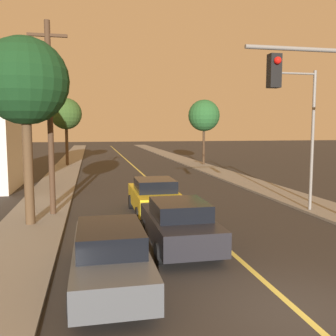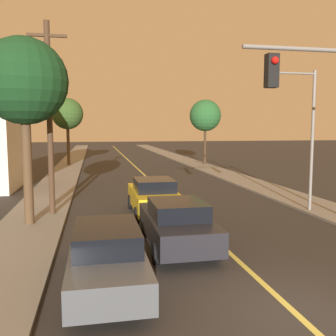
{
  "view_description": "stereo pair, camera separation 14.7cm",
  "coord_description": "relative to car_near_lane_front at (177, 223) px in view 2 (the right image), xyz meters",
  "views": [
    {
      "loc": [
        -4.12,
        -6.53,
        3.77
      ],
      "look_at": [
        0.0,
        13.46,
        1.6
      ],
      "focal_mm": 40.0,
      "sensor_mm": 36.0,
      "label": 1
    },
    {
      "loc": [
        -3.98,
        -6.56,
        3.77
      ],
      "look_at": [
        0.0,
        13.46,
        1.6
      ],
      "focal_mm": 40.0,
      "sensor_mm": 36.0,
      "label": 2
    }
  ],
  "objects": [
    {
      "name": "car_near_lane_second",
      "position": [
        0.0,
        4.64,
        0.04
      ],
      "size": [
        1.96,
        4.47,
        1.59
      ],
      "color": "gold",
      "rests_on": "ground"
    },
    {
      "name": "tree_left_far",
      "position": [
        -5.02,
        27.2,
        4.38
      ],
      "size": [
        3.07,
        3.07,
        6.61
      ],
      "color": "#4C3823",
      "rests_on": "ground"
    },
    {
      "name": "road_surface",
      "position": [
        1.45,
        31.26,
        -0.77
      ],
      "size": [
        10.35,
        80.0,
        0.01
      ],
      "color": "#2D2B28",
      "rests_on": "ground"
    },
    {
      "name": "ground_plane",
      "position": [
        1.45,
        -4.74,
        -0.78
      ],
      "size": [
        200.0,
        200.0,
        0.0
      ],
      "primitive_type": "plane",
      "color": "#2D2B28"
    },
    {
      "name": "sidewalk_right",
      "position": [
        7.87,
        31.26,
        -0.72
      ],
      "size": [
        2.5,
        80.0,
        0.12
      ],
      "color": "gray",
      "rests_on": "ground"
    },
    {
      "name": "utility_pole_left",
      "position": [
        -4.33,
        5.17,
        3.53
      ],
      "size": [
        1.6,
        0.24,
        8.04
      ],
      "color": "#422D1E",
      "rests_on": "ground"
    },
    {
      "name": "car_near_lane_front",
      "position": [
        0.0,
        0.0,
        0.0
      ],
      "size": [
        1.97,
        4.46,
        1.52
      ],
      "color": "black",
      "rests_on": "ground"
    },
    {
      "name": "sidewalk_left",
      "position": [
        -4.98,
        31.26,
        -0.72
      ],
      "size": [
        2.5,
        80.0,
        0.12
      ],
      "color": "gray",
      "rests_on": "ground"
    },
    {
      "name": "streetlamp_right",
      "position": [
        6.39,
        3.72,
        3.41
      ],
      "size": [
        2.21,
        0.36,
        6.16
      ],
      "color": "slate",
      "rests_on": "ground"
    },
    {
      "name": "tree_right_near",
      "position": [
        8.51,
        25.07,
        4.25
      ],
      "size": [
        3.15,
        3.15,
        6.51
      ],
      "color": "#3D2B1C",
      "rests_on": "ground"
    },
    {
      "name": "tree_left_near",
      "position": [
        -5.01,
        3.57,
        4.69
      ],
      "size": [
        3.23,
        3.23,
        7.01
      ],
      "color": "#4C3823",
      "rests_on": "ground"
    },
    {
      "name": "car_outer_lane_front",
      "position": [
        -2.28,
        -2.39,
        -0.02
      ],
      "size": [
        1.85,
        5.0,
        1.48
      ],
      "color": "#474C51",
      "rests_on": "ground"
    }
  ]
}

